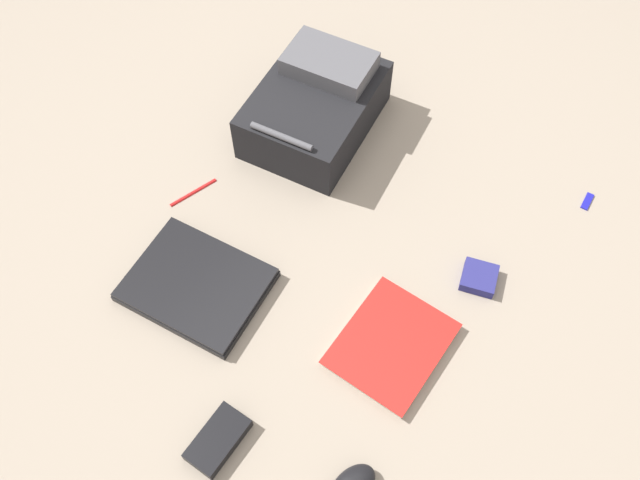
# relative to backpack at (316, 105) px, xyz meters

# --- Properties ---
(ground_plane) EXTENTS (3.90, 3.90, 0.00)m
(ground_plane) POSITION_rel_backpack_xyz_m (-0.26, 0.29, -0.08)
(ground_plane) COLOR gray
(backpack) EXTENTS (0.36, 0.44, 0.19)m
(backpack) POSITION_rel_backpack_xyz_m (0.00, 0.00, 0.00)
(backpack) COLOR black
(backpack) RESTS_ON ground_plane
(laptop) EXTENTS (0.36, 0.31, 0.03)m
(laptop) POSITION_rel_backpack_xyz_m (-0.12, 0.56, -0.06)
(laptop) COLOR black
(laptop) RESTS_ON ground_plane
(book_red) EXTENTS (0.24, 0.28, 0.02)m
(book_red) POSITION_rel_backpack_xyz_m (-0.56, 0.38, -0.07)
(book_red) COLOR silver
(book_red) RESTS_ON ground_plane
(power_brick) EXTENTS (0.09, 0.15, 0.03)m
(power_brick) POSITION_rel_backpack_xyz_m (-0.42, 0.78, -0.06)
(power_brick) COLOR black
(power_brick) RESTS_ON ground_plane
(pen_black) EXTENTS (0.04, 0.13, 0.01)m
(pen_black) POSITION_rel_backpack_xyz_m (0.09, 0.38, -0.07)
(pen_black) COLOR red
(pen_black) RESTS_ON ground_plane
(earbud_pouch) EXTENTS (0.11, 0.11, 0.03)m
(earbud_pouch) POSITION_rel_backpack_xyz_m (-0.61, 0.11, -0.06)
(earbud_pouch) COLOR navy
(earbud_pouch) RESTS_ON ground_plane
(usb_stick) EXTENTS (0.03, 0.06, 0.01)m
(usb_stick) POSITION_rel_backpack_xyz_m (-0.69, -0.26, -0.07)
(usb_stick) COLOR #191999
(usb_stick) RESTS_ON ground_plane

